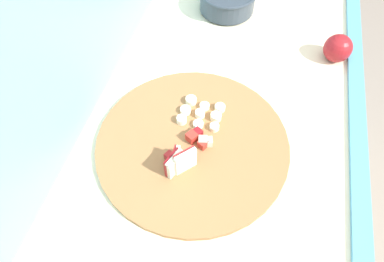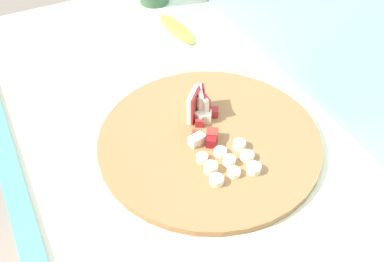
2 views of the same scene
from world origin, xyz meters
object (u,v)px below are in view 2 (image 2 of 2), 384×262
(cutting_board, at_px, (209,140))
(banana_slice_rows, at_px, (229,163))
(apple_dice_pile, at_px, (204,128))
(banana_peel, at_px, (177,28))
(apple_wedge_fan, at_px, (199,103))

(cutting_board, height_order, banana_slice_rows, banana_slice_rows)
(apple_dice_pile, height_order, banana_slice_rows, apple_dice_pile)
(apple_dice_pile, xyz_separation_m, banana_slice_rows, (0.10, 0.00, -0.00))
(cutting_board, distance_m, banana_slice_rows, 0.08)
(cutting_board, bearing_deg, banana_peel, 164.15)
(banana_slice_rows, height_order, banana_peel, banana_slice_rows)
(apple_wedge_fan, bearing_deg, apple_dice_pile, -15.59)
(apple_wedge_fan, xyz_separation_m, banana_peel, (-0.33, 0.10, -0.03))
(cutting_board, xyz_separation_m, apple_dice_pile, (-0.02, -0.00, 0.02))
(cutting_board, distance_m, banana_peel, 0.42)
(apple_wedge_fan, distance_m, banana_slice_rows, 0.15)
(cutting_board, height_order, apple_dice_pile, apple_dice_pile)
(cutting_board, xyz_separation_m, apple_wedge_fan, (-0.07, 0.01, 0.03))
(cutting_board, bearing_deg, apple_wedge_fan, 169.63)
(apple_wedge_fan, height_order, banana_slice_rows, apple_wedge_fan)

